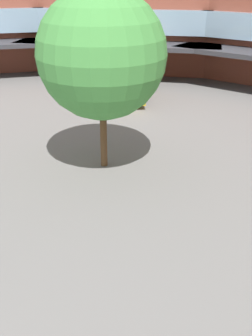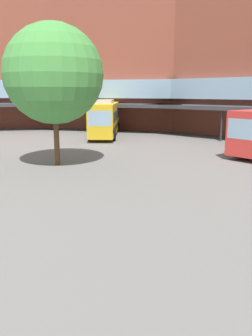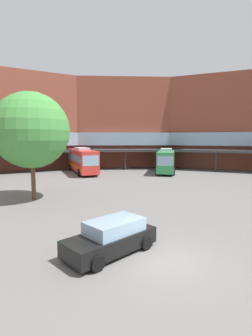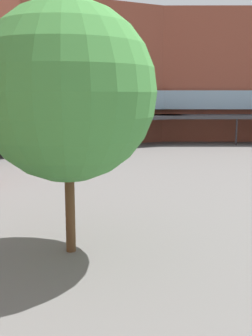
# 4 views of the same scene
# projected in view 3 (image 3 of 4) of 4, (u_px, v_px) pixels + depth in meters

# --- Properties ---
(ground_plane) EXTENTS (127.84, 127.84, 0.00)m
(ground_plane) POSITION_uv_depth(u_px,v_px,m) (165.00, 260.00, 11.10)
(ground_plane) COLOR slate
(station_building) EXTENTS (84.40, 54.04, 16.18)m
(station_building) POSITION_uv_depth(u_px,v_px,m) (91.00, 118.00, 29.95)
(station_building) COLOR brown
(station_building) RESTS_ON ground
(bus_0) EXTENTS (7.13, 10.99, 3.70)m
(bus_0) POSITION_uv_depth(u_px,v_px,m) (166.00, 160.00, 40.23)
(bus_0) COLOR #338C4C
(bus_0) RESTS_ON ground
(bus_1) EXTENTS (3.54, 11.82, 3.89)m
(bus_1) POSITION_uv_depth(u_px,v_px,m) (82.00, 160.00, 39.36)
(bus_1) COLOR red
(bus_1) RESTS_ON ground
(parked_car) EXTENTS (4.73, 3.63, 1.53)m
(parked_car) POSITION_uv_depth(u_px,v_px,m) (112.00, 237.00, 11.73)
(parked_car) COLOR black
(parked_car) RESTS_ON ground
(plaza_tree) EXTENTS (6.39, 6.39, 9.13)m
(plaza_tree) POSITION_uv_depth(u_px,v_px,m) (31.00, 131.00, 21.45)
(plaza_tree) COLOR brown
(plaza_tree) RESTS_ON ground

